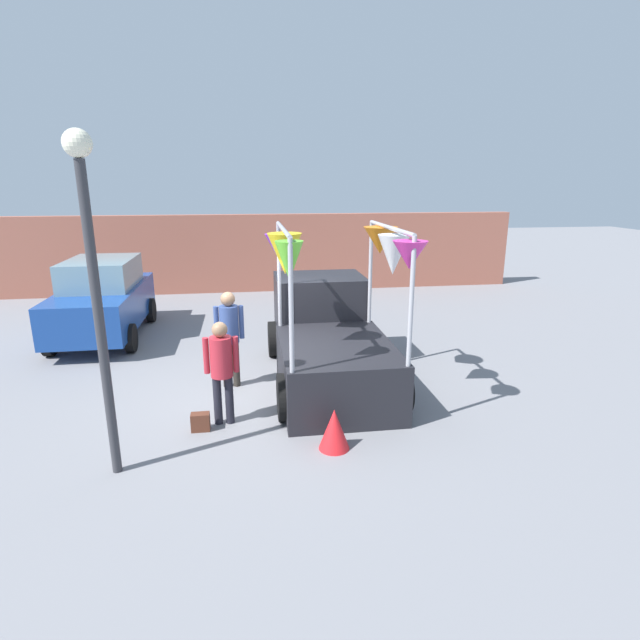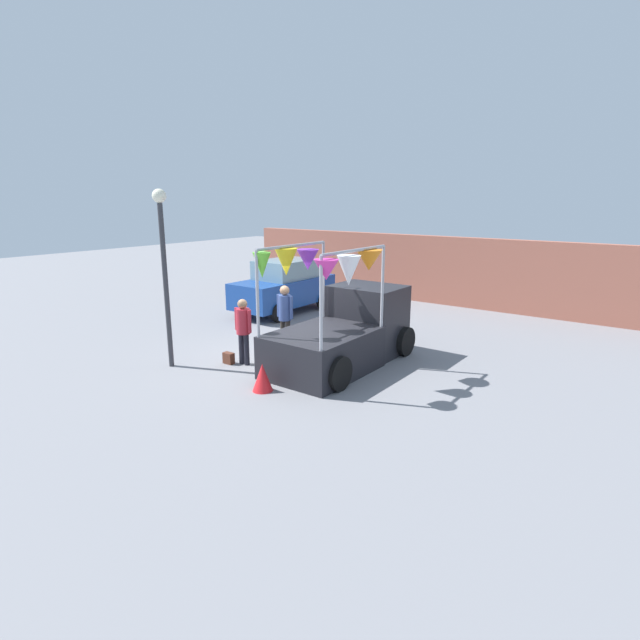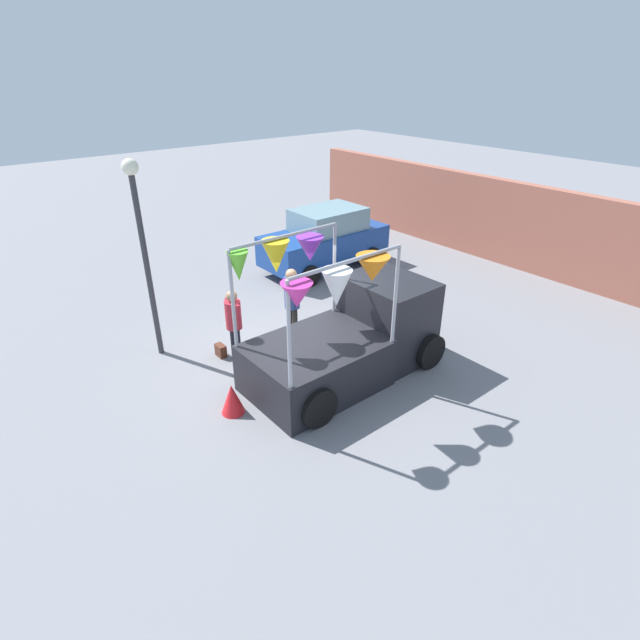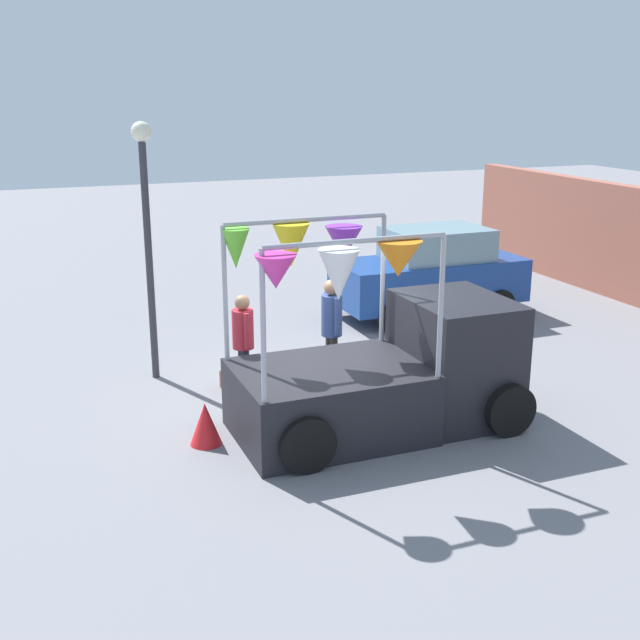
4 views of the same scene
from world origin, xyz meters
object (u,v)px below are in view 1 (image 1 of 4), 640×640
person_customer (221,363)px  person_vendor (229,330)px  vendor_truck (327,332)px  handbag (200,422)px  parked_car (103,299)px  street_lamp (92,264)px  folded_kite_bundle_crimson (334,429)px

person_customer → person_vendor: bearing=86.8°
vendor_truck → person_vendor: vendor_truck is taller
person_vendor → handbag: size_ratio=6.37×
parked_car → person_customer: parked_car is taller
handbag → street_lamp: street_lamp is taller
person_customer → handbag: bearing=-150.3°
vendor_truck → street_lamp: 4.69m
handbag → person_customer: bearing=29.7°
person_vendor → folded_kite_bundle_crimson: (1.48, -2.49, -0.79)m
vendor_truck → street_lamp: street_lamp is taller
handbag → folded_kite_bundle_crimson: (1.92, -0.82, 0.16)m
parked_car → person_customer: bearing=-59.1°
handbag → parked_car: bearing=117.0°
parked_car → folded_kite_bundle_crimson: size_ratio=6.67×
parked_car → handbag: (2.66, -5.23, -0.80)m
person_customer → person_vendor: 1.48m
person_customer → parked_car: bearing=120.9°
person_customer → vendor_truck: bearing=41.4°
vendor_truck → parked_car: vendor_truck is taller
vendor_truck → parked_car: size_ratio=1.03×
person_customer → handbag: (-0.35, -0.20, -0.85)m
parked_car → person_vendor: (3.09, -3.56, 0.14)m
person_customer → street_lamp: bearing=-139.0°
parked_car → person_vendor: bearing=-49.0°
person_vendor → street_lamp: 3.42m
street_lamp → parked_car: bearing=105.1°
vendor_truck → person_vendor: (-1.82, -0.21, 0.19)m
person_vendor → handbag: 1.97m
vendor_truck → parked_car: 5.95m
person_customer → person_vendor: size_ratio=0.92×
person_customer → folded_kite_bundle_crimson: size_ratio=2.75×
parked_car → vendor_truck: bearing=-34.3°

